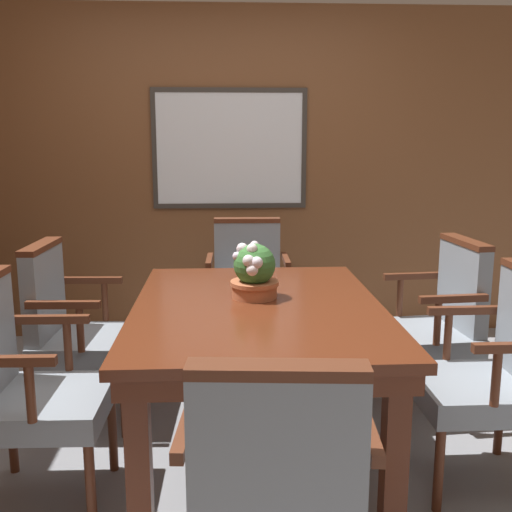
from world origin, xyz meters
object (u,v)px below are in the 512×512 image
(chair_left_far, at_px, (72,326))
(potted_plant, at_px, (254,272))
(chair_right_far, at_px, (437,319))
(dining_table, at_px, (258,323))
(chair_head_far, at_px, (248,286))
(chair_head_near, at_px, (276,496))
(chair_left_near, at_px, (23,382))
(chair_right_near, at_px, (495,368))

(chair_left_far, bearing_deg, potted_plant, -102.59)
(chair_right_far, xyz_separation_m, chair_left_far, (-1.98, -0.01, 0.00))
(dining_table, distance_m, chair_left_far, 1.04)
(chair_right_far, distance_m, potted_plant, 1.11)
(chair_head_far, bearing_deg, chair_head_near, -89.28)
(chair_left_near, distance_m, chair_head_far, 1.84)
(chair_right_near, distance_m, chair_left_far, 2.10)
(dining_table, bearing_deg, chair_head_far, 90.04)
(chair_left_near, xyz_separation_m, chair_left_far, (0.02, 0.74, 0.00))
(chair_left_near, distance_m, chair_right_near, 2.00)
(chair_right_far, height_order, chair_head_far, same)
(chair_left_near, bearing_deg, potted_plant, -62.43)
(chair_head_far, relative_size, chair_head_near, 1.00)
(chair_right_far, height_order, chair_right_near, same)
(chair_right_far, height_order, potted_plant, potted_plant)
(chair_left_far, distance_m, chair_head_far, 1.26)
(chair_left_far, bearing_deg, chair_right_far, -87.24)
(chair_right_far, bearing_deg, chair_head_far, -133.51)
(chair_right_far, xyz_separation_m, chair_head_far, (-1.01, 0.80, 0.00))
(dining_table, relative_size, chair_right_near, 1.64)
(dining_table, distance_m, chair_right_far, 1.08)
(dining_table, distance_m, potted_plant, 0.25)
(chair_head_far, bearing_deg, chair_left_far, -138.88)
(chair_left_far, xyz_separation_m, chair_head_near, (0.95, -1.59, 0.00))
(chair_left_near, bearing_deg, chair_left_far, -0.26)
(chair_left_far, relative_size, potted_plant, 3.50)
(chair_right_near, distance_m, potted_plant, 1.17)
(chair_right_near, distance_m, chair_head_near, 1.36)
(chair_left_near, xyz_separation_m, chair_right_near, (1.99, 0.04, 0.00))
(chair_head_far, bearing_deg, chair_right_far, -37.39)
(chair_head_far, bearing_deg, potted_plant, -89.43)
(chair_left_far, bearing_deg, chair_right_near, -107.08)
(chair_left_far, bearing_deg, chair_head_far, -47.45)
(chair_right_far, distance_m, chair_head_far, 1.29)
(chair_head_near, bearing_deg, chair_right_far, -118.06)
(chair_right_far, relative_size, chair_left_far, 1.00)
(dining_table, height_order, chair_head_far, chair_head_far)
(chair_right_near, bearing_deg, potted_plant, -113.78)
(chair_left_near, bearing_deg, chair_right_far, -68.33)
(chair_left_near, height_order, chair_left_far, same)
(chair_right_far, bearing_deg, chair_head_near, -37.71)
(chair_right_near, relative_size, chair_left_far, 1.00)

